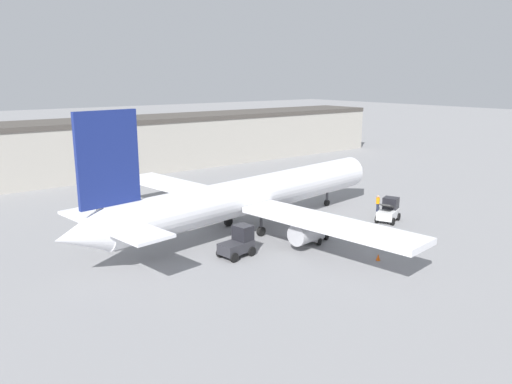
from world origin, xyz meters
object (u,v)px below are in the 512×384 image
Objects in this scene: airplane at (248,196)px; pushback_tug at (238,243)px; ground_crew_worker at (378,203)px; belt_loader_truck at (389,211)px; safety_cone_near at (378,257)px; baggage_tug at (316,230)px.

airplane reaches higher than pushback_tug.
ground_crew_worker is 20.53m from pushback_tug.
belt_loader_truck is 18.30m from pushback_tug.
ground_crew_worker is (15.43, -3.32, -2.45)m from airplane.
safety_cone_near is at bearing -83.58° from airplane.
baggage_tug is 6.82m from safety_cone_near.
baggage_tug reaches higher than safety_cone_near.
airplane is at bearing 38.15° from pushback_tug.
airplane reaches higher than safety_cone_near.
airplane is 71.39× the size of safety_cone_near.
airplane is 7.42m from baggage_tug.
safety_cone_near is (3.39, -13.13, -3.14)m from airplane.
ground_crew_worker is 3.30× the size of safety_cone_near.
ground_crew_worker is 0.63× the size of baggage_tug.
belt_loader_truck is (13.26, -6.48, -2.30)m from airplane.
airplane reaches higher than baggage_tug.
ground_crew_worker is at bearing -3.01° from pushback_tug.
ground_crew_worker is 12.87m from baggage_tug.
baggage_tug reaches higher than ground_crew_worker.
safety_cone_near is at bearing -51.58° from pushback_tug.
airplane is 7.64m from pushback_tug.
pushback_tug is at bearing 154.73° from belt_loader_truck.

